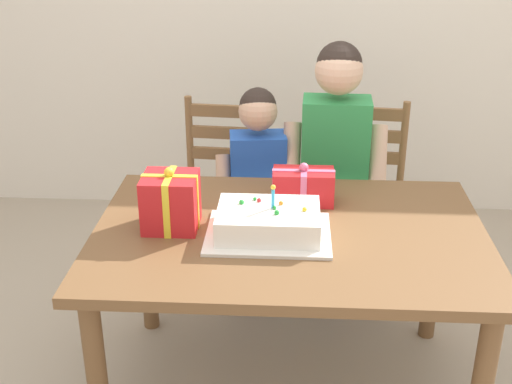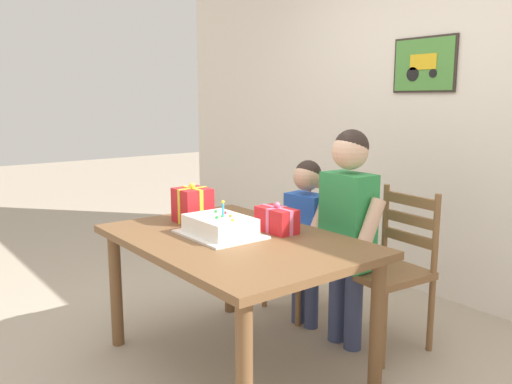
# 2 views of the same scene
# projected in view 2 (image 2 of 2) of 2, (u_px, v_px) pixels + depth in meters

# --- Properties ---
(ground_plane) EXTENTS (20.00, 20.00, 0.00)m
(ground_plane) POSITION_uv_depth(u_px,v_px,m) (235.00, 365.00, 2.86)
(ground_plane) COLOR tan
(back_wall) EXTENTS (6.40, 0.11, 2.60)m
(back_wall) POSITION_uv_depth(u_px,v_px,m) (440.00, 118.00, 3.72)
(back_wall) COLOR silver
(back_wall) RESTS_ON ground
(dining_table) EXTENTS (1.42, 0.97, 0.72)m
(dining_table) POSITION_uv_depth(u_px,v_px,m) (235.00, 254.00, 2.75)
(dining_table) COLOR brown
(dining_table) RESTS_ON ground
(birthday_cake) EXTENTS (0.44, 0.34, 0.19)m
(birthday_cake) POSITION_uv_depth(u_px,v_px,m) (220.00, 226.00, 2.76)
(birthday_cake) COLOR white
(birthday_cake) RESTS_ON dining_table
(gift_box_red_large) EXTENTS (0.24, 0.13, 0.17)m
(gift_box_red_large) POSITION_uv_depth(u_px,v_px,m) (277.00, 220.00, 2.84)
(gift_box_red_large) COLOR red
(gift_box_red_large) RESTS_ON dining_table
(gift_box_beside_cake) EXTENTS (0.20, 0.19, 0.24)m
(gift_box_beside_cake) POSITION_uv_depth(u_px,v_px,m) (193.00, 205.00, 3.06)
(gift_box_beside_cake) COLOR red
(gift_box_beside_cake) RESTS_ON dining_table
(chair_left) EXTENTS (0.45, 0.45, 0.92)m
(chair_left) POSITION_uv_depth(u_px,v_px,m) (309.00, 243.00, 3.56)
(chair_left) COLOR brown
(chair_left) RESTS_ON ground
(chair_right) EXTENTS (0.46, 0.46, 0.92)m
(chair_right) POSITION_uv_depth(u_px,v_px,m) (390.00, 268.00, 3.03)
(chair_right) COLOR brown
(chair_right) RESTS_ON ground
(child_older) EXTENTS (0.46, 0.27, 1.27)m
(child_older) POSITION_uv_depth(u_px,v_px,m) (348.00, 217.00, 2.97)
(child_older) COLOR #38426B
(child_older) RESTS_ON ground
(child_younger) EXTENTS (0.40, 0.24, 1.06)m
(child_younger) POSITION_uv_depth(u_px,v_px,m) (306.00, 227.00, 3.26)
(child_younger) COLOR #38426B
(child_younger) RESTS_ON ground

